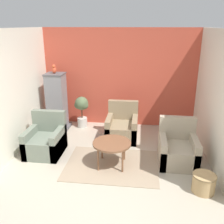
% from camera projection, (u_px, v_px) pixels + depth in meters
% --- Properties ---
extents(ground_plane, '(20.00, 20.00, 0.00)m').
position_uv_depth(ground_plane, '(100.00, 197.00, 4.00)').
color(ground_plane, '#B2A893').
rests_on(ground_plane, ground).
extents(wall_back_accent, '(4.07, 0.06, 2.54)m').
position_uv_depth(wall_back_accent, '(119.00, 78.00, 6.54)').
color(wall_back_accent, '#C64C38').
rests_on(wall_back_accent, ground_plane).
extents(wall_left, '(0.06, 3.14, 2.54)m').
position_uv_depth(wall_left, '(18.00, 91.00, 5.27)').
color(wall_left, silver).
rests_on(wall_left, ground_plane).
extents(wall_right, '(0.06, 3.14, 2.54)m').
position_uv_depth(wall_right, '(215.00, 98.00, 4.81)').
color(wall_right, silver).
rests_on(wall_right, ground_plane).
extents(area_rug, '(1.79, 1.33, 0.01)m').
position_uv_depth(area_rug, '(112.00, 165.00, 4.89)').
color(area_rug, gray).
rests_on(area_rug, ground_plane).
extents(coffee_table, '(0.73, 0.73, 0.49)m').
position_uv_depth(coffee_table, '(112.00, 144.00, 4.74)').
color(coffee_table, brown).
rests_on(coffee_table, ground_plane).
extents(armchair_left, '(0.72, 0.80, 0.86)m').
position_uv_depth(armchair_left, '(46.00, 141.00, 5.28)').
color(armchair_left, slate).
rests_on(armchair_left, ground_plane).
extents(armchair_right, '(0.72, 0.80, 0.86)m').
position_uv_depth(armchair_right, '(178.00, 150.00, 4.92)').
color(armchair_right, tan).
rests_on(armchair_right, ground_plane).
extents(armchair_middle, '(0.72, 0.80, 0.86)m').
position_uv_depth(armchair_middle, '(122.00, 127.00, 5.97)').
color(armchair_middle, '#8E7A5B').
rests_on(armchair_middle, ground_plane).
extents(birdcage, '(0.57, 0.57, 1.47)m').
position_uv_depth(birdcage, '(57.00, 103.00, 6.39)').
color(birdcage, '#555559').
rests_on(birdcage, ground_plane).
extents(parrot, '(0.10, 0.19, 0.23)m').
position_uv_depth(parrot, '(54.00, 69.00, 6.10)').
color(parrot, '#D14C2D').
rests_on(parrot, birdcage).
extents(potted_plant, '(0.39, 0.35, 0.84)m').
position_uv_depth(potted_plant, '(82.00, 108.00, 6.54)').
color(potted_plant, beige).
rests_on(potted_plant, ground_plane).
extents(wicker_basket, '(0.38, 0.38, 0.32)m').
position_uv_depth(wicker_basket, '(204.00, 183.00, 4.07)').
color(wicker_basket, tan).
rests_on(wicker_basket, ground_plane).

